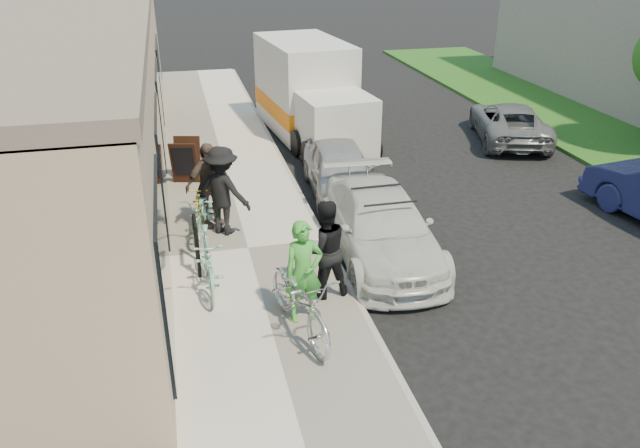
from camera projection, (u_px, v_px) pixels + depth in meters
ground at (397, 327)px, 10.00m from camera, size 120.00×120.00×0.00m
sidewalk at (248, 251)px, 12.18m from camera, size 3.00×34.00×0.15m
curb at (325, 243)px, 12.51m from camera, size 0.12×34.00×0.13m
storefront at (83, 96)px, 15.00m from camera, size 3.60×20.00×4.22m
bike_rack at (196, 240)px, 11.17m from camera, size 0.07×0.69×0.97m
sandwich_board at (186, 161)px, 15.08m from camera, size 0.78×0.78×1.05m
sedan_white at (381, 225)px, 11.94m from camera, size 2.02×4.45×1.30m
sedan_silver at (340, 170)px, 14.69m from camera, size 1.76×3.76×1.24m
moving_truck at (310, 96)px, 18.63m from camera, size 2.67×5.82×2.77m
far_car_gray at (509, 122)px, 18.51m from camera, size 2.97×4.41×1.12m
tandem_bike at (300, 300)px, 9.40m from camera, size 1.17×2.26×1.13m
woman_rider at (304, 272)px, 9.61m from camera, size 0.65×0.46×1.69m
man_standing at (324, 249)px, 10.25m from camera, size 0.91×0.76×1.72m
cruiser_bike_a at (208, 261)px, 10.55m from camera, size 0.50×1.77×1.07m
cruiser_bike_b at (202, 213)px, 12.49m from camera, size 0.99×1.89×0.95m
cruiser_bike_c at (201, 202)px, 13.02m from camera, size 0.73×1.59×0.92m
bystander_a at (223, 191)px, 12.37m from camera, size 1.35×1.27×1.83m
bystander_b at (209, 185)px, 12.71m from camera, size 1.13×0.87×1.78m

